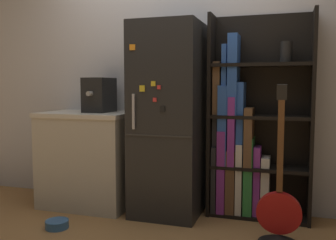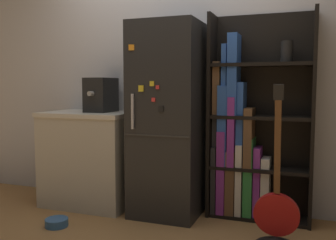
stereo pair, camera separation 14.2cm
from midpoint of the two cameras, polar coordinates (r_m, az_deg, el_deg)
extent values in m
plane|color=#A87542|center=(3.46, -1.96, -14.75)|extent=(16.00, 16.00, 0.00)
cube|color=silver|center=(3.70, 0.48, 7.08)|extent=(8.00, 0.05, 2.60)
cube|color=black|center=(3.41, -1.14, 0.00)|extent=(0.60, 0.60, 1.74)
cube|color=#333333|center=(3.14, -2.91, -2.42)|extent=(0.59, 0.01, 0.01)
cube|color=#B2B2B7|center=(3.19, -6.55, 1.29)|extent=(0.02, 0.02, 0.30)
cube|color=orange|center=(3.21, -6.74, 10.95)|extent=(0.05, 0.01, 0.05)
cube|color=red|center=(3.12, -3.33, 3.10)|extent=(0.03, 0.01, 0.03)
cube|color=yellow|center=(3.16, -5.26, 4.80)|extent=(0.05, 0.02, 0.05)
cube|color=yellow|center=(3.12, -3.57, 5.55)|extent=(0.04, 0.01, 0.04)
cube|color=black|center=(3.10, -2.17, 1.67)|extent=(0.05, 0.01, 0.05)
cube|color=red|center=(3.10, -2.71, 5.01)|extent=(0.03, 0.01, 0.03)
cube|color=black|center=(3.44, 5.47, 0.65)|extent=(0.03, 0.30, 1.81)
cube|color=black|center=(3.37, 19.96, 0.26)|extent=(0.03, 0.30, 1.81)
cube|color=black|center=(3.52, 12.84, 0.64)|extent=(0.89, 0.03, 1.81)
cube|color=black|center=(3.56, 12.34, -13.99)|extent=(0.83, 0.27, 0.03)
cube|color=black|center=(3.45, 12.48, -7.08)|extent=(0.83, 0.27, 0.03)
cube|color=black|center=(3.38, 12.64, 0.46)|extent=(0.83, 0.27, 0.03)
cube|color=black|center=(3.37, 12.79, 8.17)|extent=(0.83, 0.27, 0.03)
cube|color=#262628|center=(3.52, 6.10, -8.76)|extent=(0.04, 0.26, 0.60)
cube|color=purple|center=(3.49, 7.17, -7.67)|extent=(0.07, 0.25, 0.75)
cube|color=brown|center=(3.51, 8.49, -9.13)|extent=(0.08, 0.25, 0.57)
cube|color=silver|center=(3.49, 9.74, -8.69)|extent=(0.06, 0.24, 0.63)
cube|color=#338C3F|center=(3.48, 11.08, -8.28)|extent=(0.08, 0.26, 0.69)
cube|color=purple|center=(3.47, 12.27, -8.98)|extent=(0.06, 0.20, 0.61)
cube|color=silver|center=(3.47, 13.46, -9.76)|extent=(0.07, 0.20, 0.52)
cube|color=#262628|center=(3.45, 6.22, -0.78)|extent=(0.04, 0.20, 0.71)
cube|color=#2D59B2|center=(3.43, 7.35, -0.75)|extent=(0.08, 0.25, 0.72)
cube|color=purple|center=(3.41, 8.67, -1.65)|extent=(0.06, 0.25, 0.61)
cube|color=#2D59B2|center=(3.41, 9.87, -0.57)|extent=(0.06, 0.22, 0.74)
cube|color=brown|center=(3.40, 11.07, -2.51)|extent=(0.07, 0.24, 0.52)
cube|color=brown|center=(3.42, 6.42, 4.83)|extent=(0.06, 0.19, 0.47)
cube|color=#2D59B2|center=(3.40, 7.54, 6.07)|extent=(0.04, 0.20, 0.62)
cube|color=#2D59B2|center=(3.39, 8.79, 6.81)|extent=(0.08, 0.23, 0.71)
cylinder|color=black|center=(3.37, 16.41, 9.88)|extent=(0.10, 0.10, 0.18)
cube|color=#BCB7A8|center=(3.81, -12.97, -6.08)|extent=(0.86, 0.60, 0.88)
cube|color=beige|center=(3.75, -13.11, 0.87)|extent=(0.88, 0.62, 0.04)
cube|color=black|center=(3.73, -11.49, 3.76)|extent=(0.23, 0.32, 0.33)
cylinder|color=#A5A39E|center=(3.57, -12.99, 3.93)|extent=(0.04, 0.06, 0.04)
cone|color=black|center=(3.06, 15.11, -17.03)|extent=(0.30, 0.30, 0.06)
cylinder|color=#B21919|center=(2.99, 15.20, -13.53)|extent=(0.33, 0.09, 0.34)
cube|color=brown|center=(2.80, 15.38, -4.00)|extent=(0.04, 0.12, 0.69)
cube|color=black|center=(2.71, 15.54, 4.11)|extent=(0.07, 0.04, 0.11)
cylinder|color=#3366A5|center=(3.38, -17.75, -14.90)|extent=(0.19, 0.19, 0.07)
torus|color=#3366A5|center=(3.37, -17.77, -14.44)|extent=(0.19, 0.19, 0.01)
camera|label=1|loc=(0.07, -91.19, -0.11)|focal=40.00mm
camera|label=2|loc=(0.07, 88.81, 0.11)|focal=40.00mm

